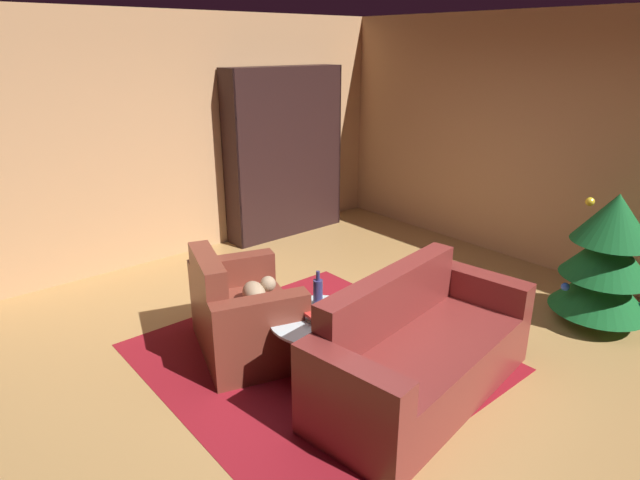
% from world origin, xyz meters
% --- Properties ---
extents(ground_plane, '(7.18, 7.18, 0.00)m').
position_xyz_m(ground_plane, '(0.00, 0.00, 0.00)').
color(ground_plane, '#AE834B').
extents(wall_back, '(6.10, 0.06, 2.76)m').
position_xyz_m(wall_back, '(0.00, 2.91, 1.38)').
color(wall_back, tan).
rests_on(wall_back, ground).
extents(wall_left, '(0.06, 5.88, 2.76)m').
position_xyz_m(wall_left, '(-3.02, 0.00, 1.38)').
color(wall_left, tan).
rests_on(wall_left, ground).
extents(area_rug, '(2.53, 2.42, 0.01)m').
position_xyz_m(area_rug, '(-0.16, -0.33, 0.00)').
color(area_rug, maroon).
rests_on(area_rug, ground).
extents(bookshelf_unit, '(0.35, 1.64, 2.15)m').
position_xyz_m(bookshelf_unit, '(-2.78, 1.44, 1.09)').
color(bookshelf_unit, black).
rests_on(bookshelf_unit, ground).
extents(armchair_red, '(1.21, 1.02, 0.89)m').
position_xyz_m(armchair_red, '(-0.64, -0.71, 0.32)').
color(armchair_red, brown).
rests_on(armchair_red, ground).
extents(couch_red, '(1.06, 1.98, 0.87)m').
position_xyz_m(couch_red, '(0.66, -0.04, 0.31)').
color(couch_red, maroon).
rests_on(couch_red, ground).
extents(coffee_table, '(0.78, 0.78, 0.47)m').
position_xyz_m(coffee_table, '(0.01, -0.42, 0.43)').
color(coffee_table, black).
rests_on(coffee_table, ground).
extents(book_stack_on_table, '(0.19, 0.16, 0.07)m').
position_xyz_m(book_stack_on_table, '(0.01, -0.47, 0.50)').
color(book_stack_on_table, tan).
rests_on(book_stack_on_table, coffee_table).
extents(bottle_on_table, '(0.08, 0.08, 0.29)m').
position_xyz_m(bottle_on_table, '(-0.17, -0.30, 0.58)').
color(bottle_on_table, navy).
rests_on(bottle_on_table, coffee_table).
extents(decorated_tree, '(0.85, 0.85, 1.23)m').
position_xyz_m(decorated_tree, '(1.05, 2.00, 0.63)').
color(decorated_tree, brown).
rests_on(decorated_tree, ground).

